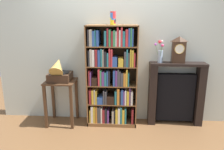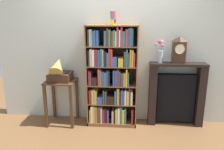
# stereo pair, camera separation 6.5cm
# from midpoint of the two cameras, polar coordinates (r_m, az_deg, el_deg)

# --- Properties ---
(ground_plane) EXTENTS (7.24, 6.40, 0.02)m
(ground_plane) POSITION_cam_midpoint_polar(r_m,az_deg,el_deg) (3.88, 0.41, -12.84)
(ground_plane) COLOR brown
(wall_back) EXTENTS (4.24, 0.08, 2.60)m
(wall_back) POSITION_cam_midpoint_polar(r_m,az_deg,el_deg) (3.76, 2.43, 7.29)
(wall_back) COLOR beige
(wall_back) RESTS_ON ground
(bookshelf) EXTENTS (0.82, 0.35, 1.67)m
(bookshelf) POSITION_cam_midpoint_polar(r_m,az_deg,el_deg) (3.64, 0.34, -0.99)
(bookshelf) COLOR brown
(bookshelf) RESTS_ON ground
(cup_stack) EXTENTS (0.09, 0.09, 0.20)m
(cup_stack) POSITION_cam_midpoint_polar(r_m,az_deg,el_deg) (3.49, 0.80, 14.46)
(cup_stack) COLOR yellow
(cup_stack) RESTS_ON bookshelf
(side_table_left) EXTENTS (0.49, 0.46, 0.76)m
(side_table_left) POSITION_cam_midpoint_polar(r_m,az_deg,el_deg) (3.84, -12.45, -4.45)
(side_table_left) COLOR #472D1C
(side_table_left) RESTS_ON ground
(gramophone) EXTENTS (0.35, 0.45, 0.45)m
(gramophone) POSITION_cam_midpoint_polar(r_m,az_deg,el_deg) (3.69, -12.96, 0.82)
(gramophone) COLOR #382316
(gramophone) RESTS_ON side_table_left
(fireplace_mantel) EXTENTS (0.90, 0.24, 1.07)m
(fireplace_mantel) POSITION_cam_midpoint_polar(r_m,az_deg,el_deg) (3.89, 16.60, -4.83)
(fireplace_mantel) COLOR black
(fireplace_mantel) RESTS_ON ground
(mantel_clock) EXTENTS (0.21, 0.12, 0.42)m
(mantel_clock) POSITION_cam_midpoint_polar(r_m,az_deg,el_deg) (3.69, 17.39, 6.20)
(mantel_clock) COLOR #382316
(mantel_clock) RESTS_ON fireplace_mantel
(flower_vase) EXTENTS (0.14, 0.19, 0.37)m
(flower_vase) POSITION_cam_midpoint_polar(r_m,az_deg,el_deg) (3.64, 12.88, 5.40)
(flower_vase) COLOR #99B2D1
(flower_vase) RESTS_ON fireplace_mantel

